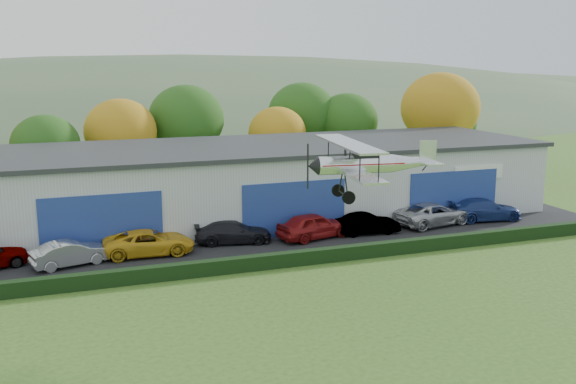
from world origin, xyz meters
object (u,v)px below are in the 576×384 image
object	(u,v)px
car_1	(71,253)
biplane	(367,162)
car_5	(368,224)
car_3	(233,232)
car_4	(314,226)
car_7	(484,209)
car_2	(149,242)
car_6	(433,214)
hangar	(266,180)

from	to	relation	value
car_1	biplane	xyz separation A→B (m)	(12.92, -10.28, 5.92)
car_5	car_3	bearing A→B (deg)	87.85
car_4	car_7	xyz separation A→B (m)	(13.19, 0.33, -0.05)
car_3	biplane	size ratio (longest dim) A/B	0.67
car_1	car_3	distance (m)	9.76
car_4	car_5	xyz separation A→B (m)	(3.75, -0.18, -0.15)
car_3	biplane	world-z (taller)	biplane
car_2	car_6	size ratio (longest dim) A/B	0.94
car_3	car_6	world-z (taller)	car_6
car_3	car_4	size ratio (longest dim) A/B	0.98
car_7	hangar	bearing A→B (deg)	71.33
car_5	car_6	bearing A→B (deg)	-79.43
car_6	biplane	xyz separation A→B (m)	(-10.92, -11.33, 5.85)
hangar	car_6	size ratio (longest dim) A/B	7.26
biplane	car_1	bearing A→B (deg)	149.03
car_3	car_4	bearing A→B (deg)	-87.75
car_2	biplane	world-z (taller)	biplane
car_7	car_2	bearing A→B (deg)	97.73
car_2	car_5	xyz separation A→B (m)	(14.14, -0.19, -0.04)
biplane	car_3	bearing A→B (deg)	113.18
car_1	car_4	distance (m)	14.80
car_4	car_3	bearing A→B (deg)	68.40
car_3	car_6	size ratio (longest dim) A/B	0.86
car_2	car_5	world-z (taller)	car_2
car_2	car_3	world-z (taller)	car_2
hangar	car_5	bearing A→B (deg)	-57.36
hangar	car_4	distance (m)	7.36
hangar	car_6	distance (m)	12.12
car_3	car_5	bearing A→B (deg)	-85.39
car_1	car_7	bearing A→B (deg)	-103.91
car_2	car_7	distance (m)	23.59
hangar	biplane	world-z (taller)	biplane
car_2	car_6	world-z (taller)	car_6
car_4	car_6	distance (m)	9.06
car_1	car_7	world-z (taller)	car_7
car_3	biplane	xyz separation A→B (m)	(3.26, -11.65, 5.93)
car_2	biplane	size ratio (longest dim) A/B	0.74
car_4	biplane	size ratio (longest dim) A/B	0.69
hangar	car_7	world-z (taller)	hangar
car_4	car_2	bearing A→B (deg)	76.80
car_1	car_7	distance (m)	27.99
car_5	car_6	xyz separation A→B (m)	(5.31, 0.62, 0.09)
car_2	car_5	size ratio (longest dim) A/B	1.26
car_1	car_6	bearing A→B (deg)	-103.31
hangar	car_1	distance (m)	15.98
car_4	car_5	world-z (taller)	car_4
hangar	car_4	world-z (taller)	hangar
car_4	car_5	distance (m)	3.75
car_5	biplane	world-z (taller)	biplane
hangar	car_1	world-z (taller)	hangar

